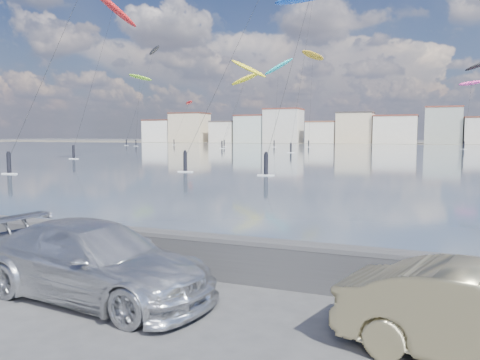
# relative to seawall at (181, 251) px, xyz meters

# --- Properties ---
(ground) EXTENTS (700.00, 700.00, 0.00)m
(ground) POSITION_rel_seawall_xyz_m (0.00, -2.70, -0.58)
(ground) COLOR #333335
(ground) RESTS_ON ground
(bay_water) EXTENTS (500.00, 177.00, 0.00)m
(bay_water) POSITION_rel_seawall_xyz_m (0.00, 88.80, -0.58)
(bay_water) COLOR #314252
(bay_water) RESTS_ON ground
(far_shore_strip) EXTENTS (500.00, 60.00, 0.00)m
(far_shore_strip) POSITION_rel_seawall_xyz_m (0.00, 197.30, -0.57)
(far_shore_strip) COLOR #4C473D
(far_shore_strip) RESTS_ON ground
(seawall) EXTENTS (400.00, 0.36, 1.08)m
(seawall) POSITION_rel_seawall_xyz_m (0.00, 0.00, 0.00)
(seawall) COLOR #28282B
(seawall) RESTS_ON ground
(far_buildings) EXTENTS (240.79, 13.26, 14.60)m
(far_buildings) POSITION_rel_seawall_xyz_m (1.31, 183.30, 5.44)
(far_buildings) COLOR white
(far_buildings) RESTS_ON ground
(car_silver) EXTENTS (5.53, 2.73, 1.54)m
(car_silver) POSITION_rel_seawall_xyz_m (-0.86, -2.04, 0.19)
(car_silver) COLOR silver
(car_silver) RESTS_ON ground
(kitesurfer_0) EXTENTS (8.97, 12.53, 22.76)m
(kitesurfer_0) POSITION_rel_seawall_xyz_m (-45.36, 122.33, 19.27)
(kitesurfer_0) COLOR yellow
(kitesurfer_0) RESTS_ON ground
(kitesurfer_3) EXTENTS (9.49, 16.58, 23.89)m
(kitesurfer_3) POSITION_rel_seawall_xyz_m (-39.28, 108.82, 20.17)
(kitesurfer_3) COLOR yellow
(kitesurfer_3) RESTS_ON ground
(kitesurfer_7) EXTENTS (4.70, 18.11, 26.87)m
(kitesurfer_7) POSITION_rel_seawall_xyz_m (-42.24, 54.86, 22.98)
(kitesurfer_7) COLOR red
(kitesurfer_7) RESTS_ON ground
(kitesurfer_8) EXTENTS (6.77, 12.97, 28.15)m
(kitesurfer_8) POSITION_rel_seawall_xyz_m (-26.18, 126.89, 25.47)
(kitesurfer_8) COLOR #BF8C19
(kitesurfer_8) RESTS_ON ground
(kitesurfer_9) EXTENTS (9.38, 18.03, 27.43)m
(kitesurfer_9) POSITION_rel_seawall_xyz_m (-37.48, 129.94, 23.41)
(kitesurfer_9) COLOR #19BFBF
(kitesurfer_9) RESTS_ON ground
(kitesurfer_14) EXTENTS (8.24, 14.42, 17.59)m
(kitesurfer_14) POSITION_rel_seawall_xyz_m (15.38, 122.19, 15.58)
(kitesurfer_14) COLOR #E5338C
(kitesurfer_14) RESTS_ON ground
(kitesurfer_15) EXTENTS (9.65, 10.71, 23.53)m
(kitesurfer_15) POSITION_rel_seawall_xyz_m (-80.02, 118.85, 20.81)
(kitesurfer_15) COLOR #8CD826
(kitesurfer_15) RESTS_ON ground
(kitesurfer_17) EXTENTS (6.52, 16.12, 15.72)m
(kitesurfer_17) POSITION_rel_seawall_xyz_m (-74.52, 141.17, 14.06)
(kitesurfer_17) COLOR red
(kitesurfer_17) RESTS_ON ground
(kitesurfer_18) EXTENTS (5.97, 19.57, 35.90)m
(kitesurfer_18) POSITION_rel_seawall_xyz_m (-83.29, 132.74, 31.77)
(kitesurfer_18) COLOR black
(kitesurfer_18) RESTS_ON ground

